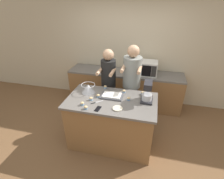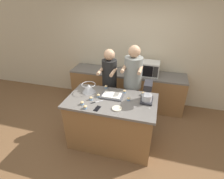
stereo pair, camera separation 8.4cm
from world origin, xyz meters
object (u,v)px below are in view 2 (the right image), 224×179
at_px(microwave_oven, 148,68).
at_px(stand_mixer, 147,93).
at_px(person_left, 109,85).
at_px(mixing_bowl, 89,88).
at_px(cupcake_1, 143,93).
at_px(cupcake_0, 98,96).
at_px(cupcake_6, 129,99).
at_px(cupcake_2, 82,103).
at_px(cell_phone, 97,108).
at_px(knife, 96,102).
at_px(small_plate, 117,108).
at_px(cupcake_7, 106,87).
at_px(cupcake_4, 85,107).
at_px(baking_tray, 112,96).
at_px(cupcake_5, 124,91).
at_px(cupcake_3, 91,98).
at_px(person_right, 132,86).

bearing_deg(microwave_oven, stand_mixer, -84.92).
bearing_deg(person_left, mixing_bowl, -116.43).
height_order(microwave_oven, cupcake_1, microwave_oven).
bearing_deg(microwave_oven, mixing_bowl, -127.15).
bearing_deg(cupcake_1, mixing_bowl, -170.78).
distance_m(cupcake_0, cupcake_6, 0.54).
bearing_deg(cupcake_2, cell_phone, -9.89).
xyz_separation_m(microwave_oven, cell_phone, (-0.62, -1.74, -0.09)).
distance_m(cell_phone, knife, 0.20).
xyz_separation_m(small_plate, cupcake_7, (-0.38, 0.63, 0.02)).
bearing_deg(cupcake_6, cupcake_4, -145.44).
bearing_deg(knife, cell_phone, -64.13).
xyz_separation_m(baking_tray, cupcake_5, (0.19, 0.19, 0.01)).
relative_size(baking_tray, cupcake_3, 6.51).
bearing_deg(small_plate, cupcake_6, 66.85).
bearing_deg(cupcake_5, person_left, 137.52).
bearing_deg(cupcake_2, cupcake_0, 59.44).
bearing_deg(cupcake_4, cupcake_6, 34.56).
distance_m(person_left, baking_tray, 0.60).
bearing_deg(cupcake_1, cupcake_4, -140.84).
bearing_deg(cupcake_5, cupcake_7, 167.50).
height_order(cupcake_3, cupcake_4, same).
xyz_separation_m(cupcake_4, cupcake_5, (0.50, 0.67, 0.00)).
height_order(small_plate, cupcake_1, cupcake_1).
height_order(cell_phone, cupcake_1, cupcake_1).
relative_size(baking_tray, cupcake_0, 6.51).
bearing_deg(stand_mixer, cupcake_4, -151.80).
bearing_deg(baking_tray, cupcake_4, -123.17).
distance_m(mixing_bowl, cupcake_6, 0.78).
bearing_deg(mixing_bowl, cupcake_3, -61.04).
bearing_deg(cupcake_2, cupcake_6, 24.83).
relative_size(person_right, baking_tray, 4.49).
distance_m(microwave_oven, cupcake_2, 1.92).
height_order(mixing_bowl, cupcake_7, mixing_bowl).
distance_m(person_right, cupcake_1, 0.43).
relative_size(baking_tray, cell_phone, 2.59).
height_order(cupcake_2, cupcake_4, same).
bearing_deg(knife, cupcake_3, 155.86).
bearing_deg(person_left, cupcake_7, -87.89).
height_order(mixing_bowl, cupcake_2, mixing_bowl).
height_order(cupcake_1, cupcake_2, same).
distance_m(mixing_bowl, cupcake_1, 1.00).
xyz_separation_m(person_left, mixing_bowl, (-0.25, -0.51, 0.16)).
height_order(person_right, cupcake_2, person_right).
height_order(baking_tray, cupcake_7, cupcake_7).
xyz_separation_m(microwave_oven, cupcake_5, (-0.31, -1.12, -0.06)).
height_order(microwave_oven, cell_phone, microwave_oven).
height_order(cupcake_4, cupcake_7, same).
height_order(knife, cupcake_1, cupcake_1).
xyz_separation_m(stand_mixer, mixing_bowl, (-1.07, 0.03, -0.07)).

